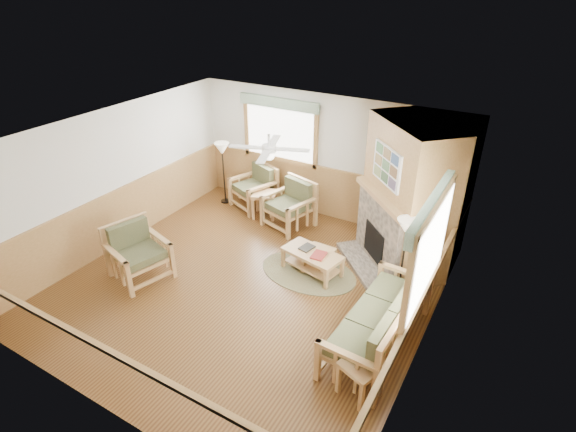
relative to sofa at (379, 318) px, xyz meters
The scene contains 24 objects.
floor 2.50m from the sofa, behind, with size 6.00×6.00×0.01m, color brown.
ceiling 3.29m from the sofa, behind, with size 6.00×6.00×0.01m, color white.
wall_back 4.14m from the sofa, 126.98° to the left, with size 6.00×0.02×2.70m, color white.
wall_front 3.78m from the sofa, 131.33° to the right, with size 6.00×0.02×2.70m, color white.
wall_left 5.51m from the sofa, behind, with size 0.02×6.00×2.70m, color white.
wall_right 1.05m from the sofa, 22.31° to the left, with size 0.02×6.00×2.70m, color white.
wainscot 2.45m from the sofa, behind, with size 6.00×6.00×1.10m, color #A17642, non-canonical shape.
fireplace 2.47m from the sofa, 99.55° to the left, with size 2.20×2.20×2.70m, color #A17642, non-canonical shape.
window_back 5.18m from the sofa, 137.91° to the left, with size 1.90×0.16×1.50m, color white, non-canonical shape.
window_right 2.10m from the sofa, ahead, with size 0.16×1.90×1.50m, color white, non-canonical shape.
ceiling_fan 3.09m from the sofa, 166.00° to the left, with size 1.24×1.24×0.36m, color white, non-canonical shape.
sofa is the anchor object (origin of this frame).
armchair_back_left 4.89m from the sofa, 145.31° to the left, with size 0.85×0.85×0.96m, color tan, non-canonical shape.
armchair_back_right 3.73m from the sofa, 140.03° to the left, with size 0.88×0.88×0.99m, color tan, non-canonical shape.
armchair_left 4.25m from the sofa, behind, with size 0.89×0.89×1.00m, color tan, non-canonical shape.
coffee_table 2.01m from the sofa, 145.61° to the left, with size 1.07×0.54×0.43m, color tan, non-canonical shape.
end_table_chairs 4.34m from the sofa, 144.79° to the left, with size 0.51×0.49×0.57m, color tan, non-canonical shape.
end_table_sofa 0.99m from the sofa, 83.09° to the right, with size 0.46×0.44×0.52m, color tan, non-canonical shape.
footstool 2.01m from the sofa, 141.84° to the left, with size 0.49×0.49×0.42m, color tan, non-canonical shape.
braided_rug 2.06m from the sofa, 147.48° to the left, with size 1.81×1.81×0.01m, color brown.
floor_lamp_left 5.42m from the sofa, 150.90° to the left, with size 0.34×0.34×1.47m, color black, non-canonical shape.
floor_lamp_right 1.26m from the sofa, 93.09° to the left, with size 0.34×0.34×1.49m, color black, non-canonical shape.
book_red 1.84m from the sofa, 144.25° to the left, with size 0.22×0.30×0.03m, color maroon.
book_dark 2.15m from the sofa, 146.32° to the left, with size 0.20×0.27×0.03m, color #272621.
Camera 1 is at (3.77, -5.13, 4.84)m, focal length 28.00 mm.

